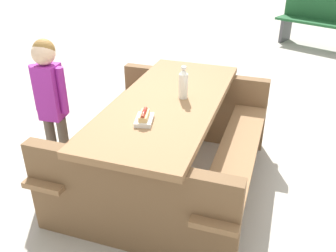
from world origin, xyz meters
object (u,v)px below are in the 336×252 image
picnic_table (168,135)px  hotdog_tray (144,118)px  soda_bottle (183,84)px  park_bench_near (321,21)px  child_in_coat (50,92)px

picnic_table → hotdog_tray: bearing=-9.8°
soda_bottle → park_bench_near: 4.76m
child_in_coat → park_bench_near: 5.32m
hotdog_tray → child_in_coat: size_ratio=0.17×
picnic_table → soda_bottle: size_ratio=7.62×
soda_bottle → hotdog_tray: (0.45, -0.17, -0.08)m
picnic_table → child_in_coat: 0.99m
picnic_table → soda_bottle: (-0.07, 0.10, 0.42)m
hotdog_tray → soda_bottle: bearing=159.6°
soda_bottle → child_in_coat: child_in_coat is taller
hotdog_tray → park_bench_near: 5.24m
picnic_table → child_in_coat: bearing=-84.6°
picnic_table → park_bench_near: size_ratio=1.26×
hotdog_tray → child_in_coat: (-0.30, -0.87, -0.03)m
child_in_coat → park_bench_near: size_ratio=0.78×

